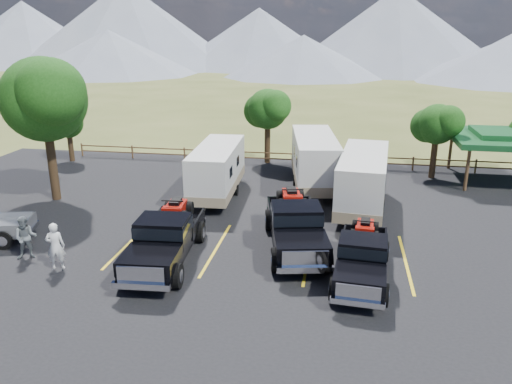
% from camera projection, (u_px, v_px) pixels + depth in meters
% --- Properties ---
extents(ground, '(320.00, 320.00, 0.00)m').
position_uv_depth(ground, '(244.00, 300.00, 17.67)').
color(ground, '#485122').
rests_on(ground, ground).
extents(asphalt_lot, '(44.00, 34.00, 0.04)m').
position_uv_depth(asphalt_lot, '(258.00, 263.00, 20.48)').
color(asphalt_lot, black).
rests_on(asphalt_lot, ground).
extents(stall_lines, '(12.12, 5.50, 0.01)m').
position_uv_depth(stall_lines, '(262.00, 252.00, 21.41)').
color(stall_lines, yellow).
rests_on(stall_lines, asphalt_lot).
extents(tree_big_nw, '(5.54, 5.18, 7.84)m').
position_uv_depth(tree_big_nw, '(43.00, 99.00, 26.40)').
color(tree_big_nw, black).
rests_on(tree_big_nw, ground).
extents(tree_ne_a, '(3.11, 2.92, 4.76)m').
position_uv_depth(tree_ne_a, '(437.00, 124.00, 31.07)').
color(tree_ne_a, black).
rests_on(tree_ne_a, ground).
extents(tree_north, '(3.46, 3.24, 5.25)m').
position_uv_depth(tree_north, '(267.00, 109.00, 34.61)').
color(tree_north, black).
rests_on(tree_north, ground).
extents(tree_nw_small, '(2.59, 2.43, 3.85)m').
position_uv_depth(tree_nw_small, '(68.00, 123.00, 35.31)').
color(tree_nw_small, black).
rests_on(tree_nw_small, ground).
extents(rail_fence, '(36.12, 0.12, 1.00)m').
position_uv_depth(rail_fence, '(323.00, 159.00, 34.48)').
color(rail_fence, brown).
rests_on(rail_fence, ground).
extents(pavilion, '(6.20, 6.20, 3.22)m').
position_uv_depth(pavilion, '(504.00, 138.00, 30.63)').
color(pavilion, brown).
rests_on(pavilion, ground).
extents(mountain_range, '(209.00, 71.00, 20.00)m').
position_uv_depth(mountain_range, '(299.00, 34.00, 115.66)').
color(mountain_range, slate).
rests_on(mountain_range, ground).
extents(rig_left, '(2.67, 6.67, 2.18)m').
position_uv_depth(rig_left, '(166.00, 237.00, 20.34)').
color(rig_left, black).
rests_on(rig_left, asphalt_lot).
extents(rig_center, '(3.46, 7.02, 2.25)m').
position_uv_depth(rig_center, '(295.00, 224.00, 21.60)').
color(rig_center, black).
rests_on(rig_center, asphalt_lot).
extents(rig_right, '(2.36, 5.82, 1.90)m').
position_uv_depth(rig_right, '(362.00, 255.00, 18.98)').
color(rig_right, black).
rests_on(rig_right, asphalt_lot).
extents(trailer_left, '(2.51, 8.38, 2.90)m').
position_uv_depth(trailer_left, '(217.00, 170.00, 28.08)').
color(trailer_left, silver).
rests_on(trailer_left, asphalt_lot).
extents(trailer_center, '(3.39, 9.09, 3.14)m').
position_uv_depth(trailer_center, '(314.00, 161.00, 29.63)').
color(trailer_center, silver).
rests_on(trailer_center, asphalt_lot).
extents(trailer_right, '(2.93, 8.84, 3.06)m').
position_uv_depth(trailer_right, '(363.00, 181.00, 25.82)').
color(trailer_right, silver).
rests_on(trailer_right, asphalt_lot).
extents(person_a, '(0.83, 0.68, 1.96)m').
position_uv_depth(person_a, '(55.00, 246.00, 19.62)').
color(person_a, white).
rests_on(person_a, asphalt_lot).
extents(person_b, '(1.09, 0.99, 1.83)m').
position_uv_depth(person_b, '(26.00, 238.00, 20.58)').
color(person_b, slate).
rests_on(person_b, asphalt_lot).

